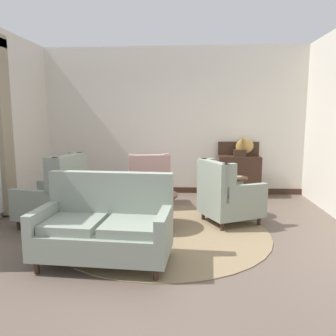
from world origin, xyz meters
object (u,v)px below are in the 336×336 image
object	(u,v)px
porcelain_vase	(151,184)
armchair_foreground_right	(149,184)
armchair_beside_settee	(227,196)
sideboard	(239,173)
settee	(105,227)
gramophone	(243,144)
side_table	(234,193)
coffee_table	(148,200)
armchair_near_sideboard	(56,197)

from	to	relation	value
porcelain_vase	armchair_foreground_right	bearing A→B (deg)	98.51
armchair_beside_settee	sideboard	xyz separation A→B (m)	(0.43, 1.85, 0.06)
armchair_foreground_right	settee	bearing A→B (deg)	73.94
gramophone	settee	bearing A→B (deg)	-121.61
porcelain_vase	side_table	world-z (taller)	porcelain_vase
side_table	armchair_beside_settee	bearing A→B (deg)	-111.40
coffee_table	settee	distance (m)	1.25
sideboard	side_table	bearing A→B (deg)	-100.75
side_table	sideboard	bearing A→B (deg)	79.25
sideboard	gramophone	world-z (taller)	gramophone
armchair_foreground_right	sideboard	world-z (taller)	sideboard
porcelain_vase	armchair_foreground_right	world-z (taller)	armchair_foreground_right
armchair_beside_settee	sideboard	bearing A→B (deg)	-39.90
side_table	sideboard	xyz separation A→B (m)	(0.27, 1.44, 0.09)
armchair_foreground_right	gramophone	bearing A→B (deg)	-165.93
settee	gramophone	distance (m)	3.90
armchair_foreground_right	side_table	bearing A→B (deg)	150.86
coffee_table	side_table	distance (m)	1.53
settee	gramophone	world-z (taller)	gramophone
armchair_near_sideboard	side_table	xyz separation A→B (m)	(2.77, 0.68, -0.06)
armchair_beside_settee	sideboard	world-z (taller)	sideboard
armchair_near_sideboard	armchair_foreground_right	world-z (taller)	armchair_near_sideboard
coffee_table	settee	bearing A→B (deg)	-106.03
coffee_table	gramophone	size ratio (longest dim) A/B	1.53
armchair_near_sideboard	sideboard	size ratio (longest dim) A/B	0.97
settee	armchair_foreground_right	world-z (taller)	settee
porcelain_vase	side_table	distance (m)	1.53
armchair_near_sideboard	side_table	bearing A→B (deg)	114.35
coffee_table	armchair_foreground_right	distance (m)	1.22
armchair_beside_settee	armchair_foreground_right	distance (m)	1.60
porcelain_vase	settee	distance (m)	1.27
settee	armchair_beside_settee	distance (m)	2.15
sideboard	porcelain_vase	bearing A→B (deg)	-126.00
settee	sideboard	size ratio (longest dim) A/B	1.36
gramophone	coffee_table	bearing A→B (deg)	-128.86
coffee_table	armchair_beside_settee	distance (m)	1.22
armchair_foreground_right	gramophone	size ratio (longest dim) A/B	1.76
coffee_table	side_table	bearing A→B (deg)	28.45
coffee_table	gramophone	world-z (taller)	gramophone
settee	side_table	bearing A→B (deg)	52.12
settee	armchair_foreground_right	xyz separation A→B (m)	(0.20, 2.41, 0.02)
coffee_table	armchair_near_sideboard	distance (m)	1.42
settee	side_table	xyz separation A→B (m)	(1.69, 1.93, -0.02)
armchair_foreground_right	side_table	distance (m)	1.57
porcelain_vase	settee	bearing A→B (deg)	-107.77
sideboard	armchair_beside_settee	bearing A→B (deg)	-103.23
sideboard	gramophone	bearing A→B (deg)	-61.73
gramophone	porcelain_vase	bearing A→B (deg)	-128.07
coffee_table	porcelain_vase	distance (m)	0.24
armchair_near_sideboard	armchair_foreground_right	xyz separation A→B (m)	(1.27, 1.16, -0.02)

